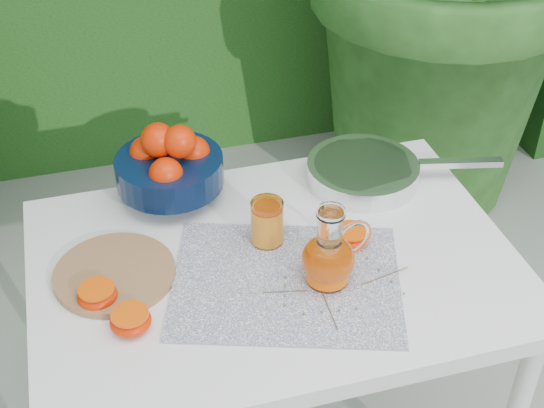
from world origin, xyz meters
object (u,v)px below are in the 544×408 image
object	(u,v)px
white_table	(275,288)
saute_pan	(365,171)
fruit_bowl	(169,164)
juice_pitcher	(329,256)
cutting_board	(115,274)

from	to	relation	value
white_table	saute_pan	world-z (taller)	saute_pan
fruit_bowl	saute_pan	bearing A→B (deg)	-7.84
juice_pitcher	cutting_board	bearing A→B (deg)	162.58
fruit_bowl	saute_pan	size ratio (longest dim) A/B	0.62
white_table	fruit_bowl	size ratio (longest dim) A/B	3.36
white_table	fruit_bowl	world-z (taller)	fruit_bowl
saute_pan	cutting_board	bearing A→B (deg)	-163.40
fruit_bowl	juice_pitcher	xyz separation A→B (m)	(0.25, -0.37, -0.02)
fruit_bowl	cutting_board	bearing A→B (deg)	-123.19
saute_pan	white_table	bearing A→B (deg)	-142.28
white_table	juice_pitcher	world-z (taller)	juice_pitcher
cutting_board	saute_pan	distance (m)	0.64
cutting_board	juice_pitcher	bearing A→B (deg)	-17.42
juice_pitcher	saute_pan	bearing A→B (deg)	57.44
cutting_board	fruit_bowl	size ratio (longest dim) A/B	0.82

